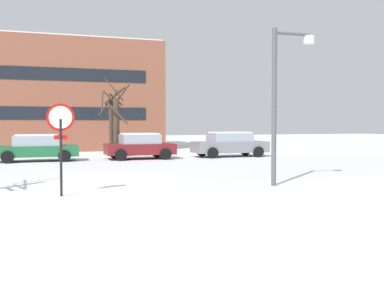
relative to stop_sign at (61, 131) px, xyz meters
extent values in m
plane|color=white|center=(1.41, 2.30, -1.80)|extent=(120.00, 120.00, 0.00)
cube|color=silver|center=(1.41, 6.28, -1.80)|extent=(80.00, 9.97, 0.00)
cylinder|color=black|center=(0.00, 0.00, -0.73)|extent=(0.07, 0.10, 2.14)
cylinder|color=red|center=(0.00, 0.00, 0.39)|extent=(0.76, 0.02, 0.76)
cylinder|color=white|center=(0.00, -0.01, 0.39)|extent=(0.62, 0.03, 0.62)
cube|color=red|center=(0.00, 0.00, -0.16)|extent=(0.36, 0.02, 0.12)
cylinder|color=white|center=(0.00, 0.01, 0.44)|extent=(0.42, 0.03, 0.42)
cylinder|color=#4C4F54|center=(6.64, 0.05, 0.74)|extent=(0.16, 0.16, 5.07)
cylinder|color=#4C4F54|center=(7.28, 0.05, 3.12)|extent=(1.27, 0.10, 0.10)
cylinder|color=silver|center=(7.91, 0.05, 2.97)|extent=(0.36, 0.36, 0.25)
cube|color=#1E6038|center=(-0.64, 12.63, -1.24)|extent=(4.29, 1.73, 0.57)
cube|color=#8C99A8|center=(-0.64, 12.63, -0.69)|extent=(2.36, 1.59, 0.53)
cube|color=white|center=(-0.64, 12.63, -0.40)|extent=(2.15, 1.47, 0.06)
cylinder|color=black|center=(0.75, 13.51, -1.48)|extent=(0.64, 0.22, 0.64)
cylinder|color=black|center=(0.76, 11.75, -1.48)|extent=(0.64, 0.22, 0.64)
cylinder|color=black|center=(-2.03, 13.50, -1.48)|extent=(0.64, 0.22, 0.64)
cylinder|color=black|center=(-2.03, 11.74, -1.48)|extent=(0.64, 0.22, 0.64)
cube|color=maroon|center=(4.93, 12.45, -1.23)|extent=(3.86, 1.88, 0.61)
cube|color=#8C99A8|center=(4.93, 12.45, -0.65)|extent=(2.13, 1.72, 0.53)
cube|color=white|center=(4.93, 12.45, -0.36)|extent=(1.93, 1.59, 0.06)
cylinder|color=black|center=(6.18, 13.41, -1.48)|extent=(0.64, 0.22, 0.64)
cylinder|color=black|center=(6.19, 11.51, -1.48)|extent=(0.64, 0.22, 0.64)
cylinder|color=black|center=(3.67, 13.40, -1.48)|extent=(0.64, 0.22, 0.64)
cylinder|color=black|center=(3.68, 11.50, -1.48)|extent=(0.64, 0.22, 0.64)
cube|color=slate|center=(10.50, 12.47, -1.20)|extent=(4.53, 1.77, 0.66)
cube|color=#8C99A8|center=(10.50, 12.47, -0.61)|extent=(2.49, 1.62, 0.52)
cube|color=white|center=(10.50, 12.47, -0.32)|extent=(2.27, 1.50, 0.06)
cylinder|color=black|center=(11.96, 13.37, -1.48)|extent=(0.64, 0.22, 0.64)
cylinder|color=black|center=(11.97, 11.58, -1.48)|extent=(0.64, 0.22, 0.64)
cylinder|color=black|center=(9.02, 13.36, -1.48)|extent=(0.64, 0.22, 0.64)
cylinder|color=black|center=(9.03, 11.57, -1.48)|extent=(0.64, 0.22, 0.64)
cylinder|color=#423326|center=(3.89, 14.14, -0.03)|extent=(0.36, 0.36, 3.54)
cylinder|color=#423326|center=(3.82, 13.51, 0.84)|extent=(1.36, 0.26, 1.38)
cylinder|color=#423326|center=(4.16, 14.73, 1.73)|extent=(1.31, 0.67, 1.82)
cylinder|color=#423326|center=(3.91, 14.74, 1.91)|extent=(1.30, 0.19, 1.13)
cylinder|color=#423326|center=(3.71, 14.97, 0.00)|extent=(0.25, 0.25, 3.60)
cylinder|color=#423326|center=(3.65, 15.56, 1.52)|extent=(1.28, 0.23, 1.67)
cylinder|color=#423326|center=(3.81, 14.40, 2.25)|extent=(1.20, 0.27, 1.37)
cylinder|color=#423326|center=(3.19, 15.07, 1.51)|extent=(0.31, 1.12, 1.34)
cylinder|color=#423326|center=(3.94, 14.55, 1.67)|extent=(0.95, 0.57, 0.75)
cylinder|color=#423326|center=(3.76, 14.37, 1.54)|extent=(1.26, 0.20, 1.28)
cube|color=brown|center=(0.96, 26.09, 2.31)|extent=(15.41, 11.37, 8.21)
cube|color=white|center=(0.96, 26.09, 6.46)|extent=(15.10, 11.14, 0.10)
cube|color=black|center=(0.96, 20.39, 0.94)|extent=(12.33, 0.04, 0.90)
cube|color=black|center=(0.96, 20.39, 3.67)|extent=(12.33, 0.04, 0.90)
camera|label=1|loc=(-0.65, -13.15, 0.21)|focal=43.01mm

